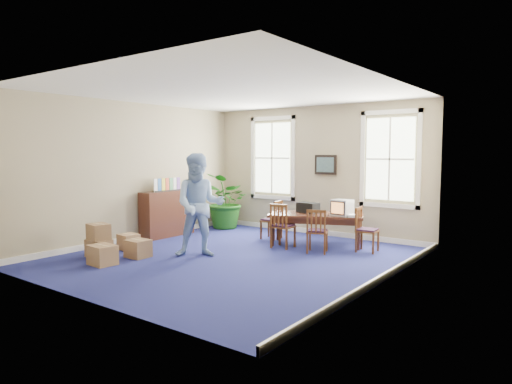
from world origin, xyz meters
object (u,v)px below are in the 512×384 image
Objects in this scene: conference_table at (316,229)px; crt_tv at (342,208)px; man at (200,205)px; potted_plant at (227,201)px; cardboard_boxes at (108,240)px; chair_near_left at (283,225)px; credenza at (167,213)px.

crt_tv reaches higher than conference_table.
potted_plant is at bearing 80.45° from man.
crt_tv is 0.35× the size of cardboard_boxes.
conference_table is 2.77m from man.
chair_near_left is 3.60m from cardboard_boxes.
credenza is at bearing 112.30° from man.
potted_plant is at bearing -28.82° from chair_near_left.
conference_table is 1.00× the size of man.
credenza reaches higher than cardboard_boxes.
man is (-0.88, -1.66, 0.54)m from chair_near_left.
chair_near_left is 1.95m from man.
crt_tv is 1.32m from chair_near_left.
crt_tv is 0.21× the size of man.
potted_plant reaches higher than crt_tv.
conference_table is at bearing 52.44° from cardboard_boxes.
crt_tv is 3.63m from potted_plant.
conference_table is 4.89× the size of crt_tv.
credenza is 1.80m from potted_plant.
crt_tv is at bearing 17.64° from credenza.
chair_near_left is 3.08m from credenza.
conference_table is 0.80m from crt_tv.
chair_near_left reaches higher than conference_table.
crt_tv is at bearing 47.10° from cardboard_boxes.
man is (-1.30, -2.36, 0.67)m from conference_table.
cardboard_boxes is (-3.29, -3.54, -0.52)m from crt_tv.
potted_plant reaches higher than chair_near_left.
credenza is 0.96× the size of potted_plant.
man is at bearing -59.15° from potted_plant.
conference_table is at bearing -9.27° from potted_plant.
cardboard_boxes is at bearing -71.45° from credenza.
cardboard_boxes is (-1.39, -1.14, -0.67)m from man.
crt_tv is 3.07m from man.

